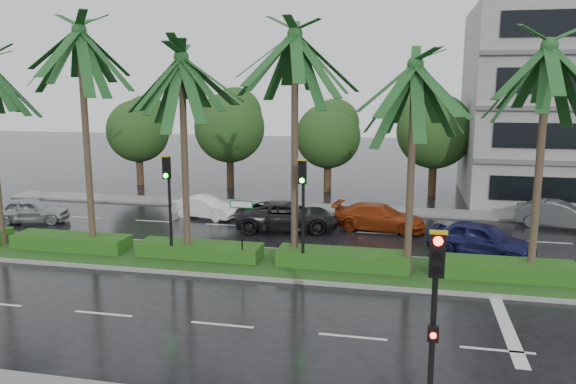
% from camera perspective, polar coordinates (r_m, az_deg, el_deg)
% --- Properties ---
extents(ground, '(120.00, 120.00, 0.00)m').
position_cam_1_polar(ground, '(22.22, -2.52, -8.19)').
color(ground, black).
rests_on(ground, ground).
extents(far_sidewalk, '(40.00, 2.00, 0.12)m').
position_cam_1_polar(far_sidewalk, '(33.53, 2.67, -1.58)').
color(far_sidewalk, slate).
rests_on(far_sidewalk, ground).
extents(median, '(36.00, 4.00, 0.15)m').
position_cam_1_polar(median, '(23.11, -1.89, -7.22)').
color(median, gray).
rests_on(median, ground).
extents(hedge, '(35.20, 1.40, 0.60)m').
position_cam_1_polar(hedge, '(23.00, -1.90, -6.34)').
color(hedge, '#1E4B15').
rests_on(hedge, median).
extents(lane_markings, '(34.00, 13.06, 0.01)m').
position_cam_1_polar(lane_markings, '(21.28, 5.21, -9.07)').
color(lane_markings, silver).
rests_on(lane_markings, ground).
extents(palm_row, '(26.30, 4.20, 10.12)m').
position_cam_1_polar(palm_row, '(22.36, -5.20, 12.58)').
color(palm_row, '#413325').
rests_on(palm_row, median).
extents(signal_near, '(0.34, 0.45, 4.36)m').
position_cam_1_polar(signal_near, '(11.91, 14.55, -12.82)').
color(signal_near, black).
rests_on(signal_near, near_sidewalk).
extents(signal_median_left, '(0.34, 0.42, 4.36)m').
position_cam_1_polar(signal_median_left, '(23.04, -12.06, -0.02)').
color(signal_median_left, black).
rests_on(signal_median_left, median).
extents(signal_median_right, '(0.34, 0.42, 4.36)m').
position_cam_1_polar(signal_median_right, '(21.40, 1.50, -0.60)').
color(signal_median_right, black).
rests_on(signal_median_right, median).
extents(street_sign, '(0.95, 0.09, 2.60)m').
position_cam_1_polar(street_sign, '(22.34, -4.74, -2.44)').
color(street_sign, black).
rests_on(street_sign, median).
extents(bg_trees, '(32.96, 5.37, 7.76)m').
position_cam_1_polar(bg_trees, '(38.20, 6.34, 6.70)').
color(bg_trees, '#372519').
rests_on(bg_trees, ground).
extents(car_silver, '(2.72, 4.24, 1.34)m').
position_cam_1_polar(car_silver, '(32.89, -24.73, -1.72)').
color(car_silver, '#A2A5A9').
rests_on(car_silver, ground).
extents(car_white, '(2.10, 3.89, 1.22)m').
position_cam_1_polar(car_white, '(31.34, -8.42, -1.54)').
color(car_white, white).
rests_on(car_white, ground).
extents(car_darkgrey, '(3.38, 5.62, 1.46)m').
position_cam_1_polar(car_darkgrey, '(28.40, -0.09, -2.44)').
color(car_darkgrey, black).
rests_on(car_darkgrey, ground).
extents(car_red, '(2.51, 4.86, 1.35)m').
position_cam_1_polar(car_red, '(28.78, 9.26, -2.52)').
color(car_red, '#9C3511').
rests_on(car_red, ground).
extents(car_blue, '(3.43, 4.80, 1.52)m').
position_cam_1_polar(car_blue, '(25.37, 19.05, -4.58)').
color(car_blue, navy).
rests_on(car_blue, ground).
extents(car_grey, '(2.40, 4.40, 1.37)m').
position_cam_1_polar(car_grey, '(32.12, 25.76, -2.06)').
color(car_grey, '#4E5153').
rests_on(car_grey, ground).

